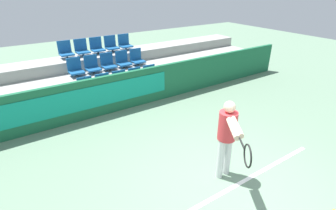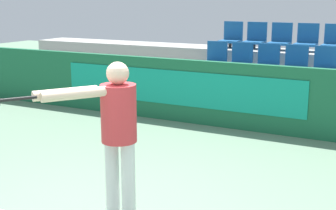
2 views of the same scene
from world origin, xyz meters
name	(u,v)px [view 1 (image 1 of 2)]	position (x,y,z in m)	size (l,w,h in m)	color
ground_plane	(234,189)	(0.00, 0.00, 0.00)	(30.00, 30.00, 0.00)	slate
court_baseline	(232,188)	(0.00, 0.05, 0.00)	(4.52, 0.08, 0.01)	white
barrier_wall	(130,90)	(-0.03, 4.10, 0.55)	(12.47, 0.14, 1.09)	#19603D
bleacher_tier_front	(123,95)	(0.00, 4.65, 0.18)	(12.07, 0.93, 0.35)	#9E9E99
bleacher_tier_middle	(111,81)	(0.00, 5.58, 0.35)	(12.07, 0.93, 0.71)	#9E9E99
bleacher_tier_back	(101,69)	(0.00, 6.51, 0.53)	(12.07, 0.93, 1.06)	#9E9E99
stadium_chair_0	(87,89)	(-1.06, 4.77, 0.58)	(0.42, 0.41, 0.55)	#333333
stadium_chair_1	(104,85)	(-0.53, 4.77, 0.58)	(0.42, 0.41, 0.55)	#333333
stadium_chair_2	(121,82)	(0.00, 4.77, 0.58)	(0.42, 0.41, 0.55)	#333333
stadium_chair_3	(136,78)	(0.53, 4.77, 0.58)	(0.42, 0.41, 0.55)	#333333
stadium_chair_4	(151,75)	(1.06, 4.77, 0.58)	(0.42, 0.41, 0.55)	#333333
stadium_chair_5	(75,69)	(-1.06, 5.70, 0.93)	(0.42, 0.41, 0.55)	#333333
stadium_chair_6	(92,66)	(-0.53, 5.70, 0.93)	(0.42, 0.41, 0.55)	#333333
stadium_chair_7	(108,63)	(0.00, 5.70, 0.93)	(0.42, 0.41, 0.55)	#333333
stadium_chair_8	(123,61)	(0.53, 5.70, 0.93)	(0.42, 0.41, 0.55)	#333333
stadium_chair_9	(137,58)	(1.06, 5.70, 0.93)	(0.42, 0.41, 0.55)	#333333
stadium_chair_10	(66,51)	(-1.06, 6.63, 1.29)	(0.42, 0.41, 0.55)	#333333
stadium_chair_11	(82,49)	(-0.53, 6.63, 1.29)	(0.42, 0.41, 0.55)	#333333
stadium_chair_12	(97,47)	(0.00, 6.63, 1.29)	(0.42, 0.41, 0.55)	#333333
stadium_chair_13	(111,45)	(0.53, 6.63, 1.29)	(0.42, 0.41, 0.55)	#333333
stadium_chair_14	(125,43)	(1.06, 6.63, 1.29)	(0.42, 0.41, 0.55)	#333333
tennis_player	(228,134)	(0.07, 0.35, 0.96)	(0.91, 1.29, 1.56)	silver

